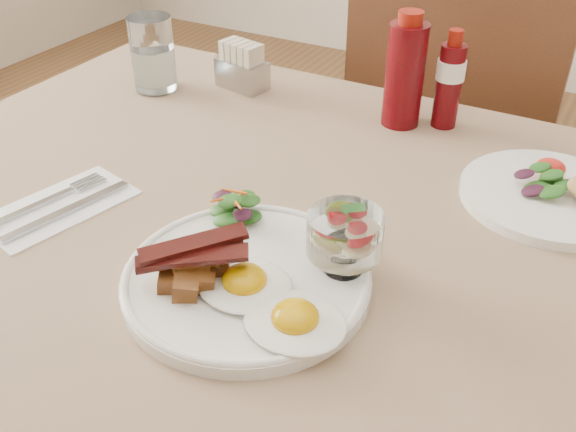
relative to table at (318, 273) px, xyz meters
The scene contains 13 objects.
table is the anchor object (origin of this frame).
chair_far 0.68m from the table, 90.00° to the left, with size 0.42×0.42×0.93m.
main_plate 0.18m from the table, 95.01° to the right, with size 0.28×0.28×0.02m, color white.
fried_eggs 0.22m from the table, 79.56° to the right, with size 0.21×0.15×0.03m.
bacon_potato_pile 0.24m from the table, 105.63° to the right, with size 0.12×0.11×0.05m.
side_salad 0.16m from the table, 138.44° to the right, with size 0.07×0.07×0.04m.
fruit_cup 0.19m from the table, 51.23° to the right, with size 0.08×0.08×0.09m.
second_plate 0.35m from the table, 35.47° to the left, with size 0.26×0.24×0.06m.
ketchup_bottle 0.36m from the table, 91.96° to the left, with size 0.08×0.08×0.19m.
hot_sauce_bottle 0.39m from the table, 81.00° to the left, with size 0.06×0.06×0.16m.
sugar_caddy 0.47m from the table, 135.15° to the left, with size 0.10×0.07×0.09m.
water_glass 0.53m from the table, 152.59° to the left, with size 0.08×0.08×0.13m.
napkin_cutlery 0.36m from the table, 155.64° to the right, with size 0.15×0.21×0.01m.
Camera 1 is at (0.30, -0.62, 1.23)m, focal length 40.00 mm.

